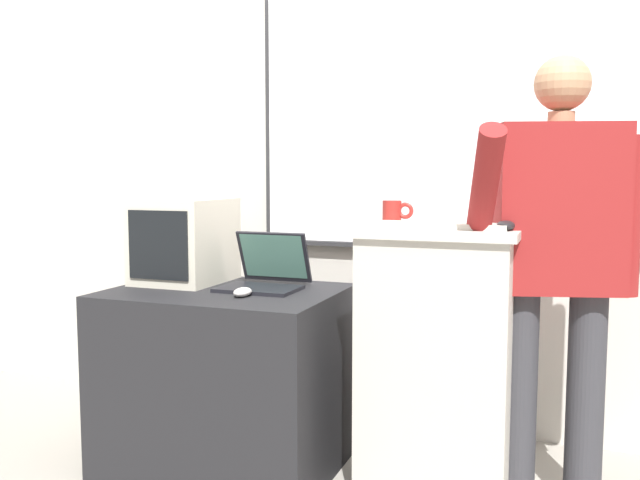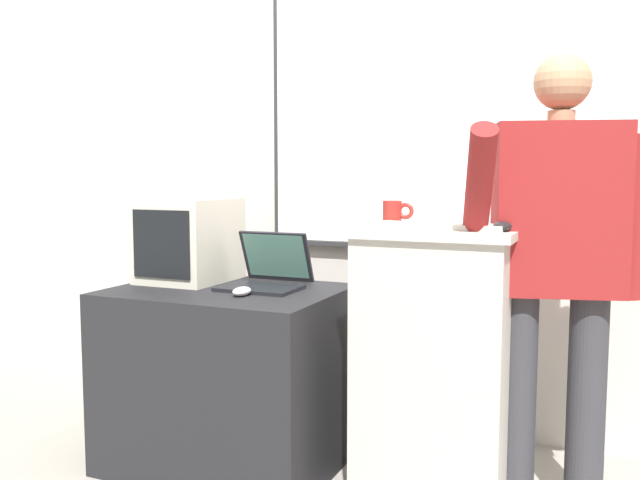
{
  "view_description": "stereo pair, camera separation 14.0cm",
  "coord_description": "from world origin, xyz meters",
  "px_view_note": "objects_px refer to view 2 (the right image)",
  "views": [
    {
      "loc": [
        0.76,
        -1.99,
        1.19
      ],
      "look_at": [
        -0.16,
        0.46,
        0.93
      ],
      "focal_mm": 38.0,
      "sensor_mm": 36.0,
      "label": 1
    },
    {
      "loc": [
        0.89,
        -1.93,
        1.19
      ],
      "look_at": [
        -0.16,
        0.46,
        0.93
      ],
      "focal_mm": 38.0,
      "sensor_mm": 36.0,
      "label": 2
    }
  ],
  "objects_px": {
    "crt_monitor": "(189,240)",
    "computer_mouse_by_keyboard": "(502,226)",
    "side_desk": "(228,377)",
    "coffee_mug": "(394,212)",
    "laptop": "(268,272)",
    "wireless_keyboard": "(437,226)",
    "computer_mouse_by_laptop": "(242,291)",
    "person_presenter": "(556,255)",
    "lectern_podium": "(435,365)"
  },
  "relations": [
    {
      "from": "person_presenter",
      "to": "computer_mouse_by_keyboard",
      "type": "distance_m",
      "value": 0.24
    },
    {
      "from": "lectern_podium",
      "to": "coffee_mug",
      "type": "height_order",
      "value": "coffee_mug"
    },
    {
      "from": "lectern_podium",
      "to": "person_presenter",
      "type": "xyz_separation_m",
      "value": [
        0.39,
        0.08,
        0.41
      ]
    },
    {
      "from": "lectern_podium",
      "to": "computer_mouse_by_keyboard",
      "type": "xyz_separation_m",
      "value": [
        0.23,
        -0.07,
        0.51
      ]
    },
    {
      "from": "side_desk",
      "to": "coffee_mug",
      "type": "distance_m",
      "value": 0.95
    },
    {
      "from": "laptop",
      "to": "lectern_podium",
      "type": "bearing_deg",
      "value": -5.86
    },
    {
      "from": "lectern_podium",
      "to": "person_presenter",
      "type": "bearing_deg",
      "value": 12.04
    },
    {
      "from": "side_desk",
      "to": "person_presenter",
      "type": "height_order",
      "value": "person_presenter"
    },
    {
      "from": "side_desk",
      "to": "computer_mouse_by_laptop",
      "type": "height_order",
      "value": "computer_mouse_by_laptop"
    },
    {
      "from": "lectern_podium",
      "to": "person_presenter",
      "type": "distance_m",
      "value": 0.58
    },
    {
      "from": "wireless_keyboard",
      "to": "coffee_mug",
      "type": "bearing_deg",
      "value": 136.71
    },
    {
      "from": "computer_mouse_by_laptop",
      "to": "coffee_mug",
      "type": "relative_size",
      "value": 0.82
    },
    {
      "from": "lectern_podium",
      "to": "laptop",
      "type": "relative_size",
      "value": 3.2
    },
    {
      "from": "wireless_keyboard",
      "to": "computer_mouse_by_laptop",
      "type": "height_order",
      "value": "wireless_keyboard"
    },
    {
      "from": "person_presenter",
      "to": "wireless_keyboard",
      "type": "bearing_deg",
      "value": -175.58
    },
    {
      "from": "computer_mouse_by_laptop",
      "to": "computer_mouse_by_keyboard",
      "type": "xyz_separation_m",
      "value": [
        0.95,
        0.07,
        0.27
      ]
    },
    {
      "from": "computer_mouse_by_keyboard",
      "to": "coffee_mug",
      "type": "distance_m",
      "value": 0.49
    },
    {
      "from": "lectern_podium",
      "to": "wireless_keyboard",
      "type": "bearing_deg",
      "value": -76.97
    },
    {
      "from": "computer_mouse_by_keyboard",
      "to": "wireless_keyboard",
      "type": "bearing_deg",
      "value": 177.2
    },
    {
      "from": "lectern_podium",
      "to": "wireless_keyboard",
      "type": "height_order",
      "value": "wireless_keyboard"
    },
    {
      "from": "computer_mouse_by_keyboard",
      "to": "side_desk",
      "type": "bearing_deg",
      "value": 178.05
    },
    {
      "from": "crt_monitor",
      "to": "laptop",
      "type": "bearing_deg",
      "value": -2.06
    },
    {
      "from": "computer_mouse_by_keyboard",
      "to": "crt_monitor",
      "type": "height_order",
      "value": "crt_monitor"
    },
    {
      "from": "person_presenter",
      "to": "laptop",
      "type": "bearing_deg",
      "value": 164.89
    },
    {
      "from": "coffee_mug",
      "to": "crt_monitor",
      "type": "bearing_deg",
      "value": -175.76
    },
    {
      "from": "laptop",
      "to": "crt_monitor",
      "type": "distance_m",
      "value": 0.41
    },
    {
      "from": "side_desk",
      "to": "computer_mouse_by_laptop",
      "type": "distance_m",
      "value": 0.42
    },
    {
      "from": "lectern_podium",
      "to": "wireless_keyboard",
      "type": "distance_m",
      "value": 0.51
    },
    {
      "from": "wireless_keyboard",
      "to": "laptop",
      "type": "bearing_deg",
      "value": 169.99
    },
    {
      "from": "crt_monitor",
      "to": "computer_mouse_by_keyboard",
      "type": "bearing_deg",
      "value": -6.54
    },
    {
      "from": "computer_mouse_by_laptop",
      "to": "laptop",
      "type": "bearing_deg",
      "value": 89.89
    },
    {
      "from": "laptop",
      "to": "computer_mouse_by_laptop",
      "type": "distance_m",
      "value": 0.22
    },
    {
      "from": "laptop",
      "to": "computer_mouse_by_keyboard",
      "type": "relative_size",
      "value": 3.13
    },
    {
      "from": "lectern_podium",
      "to": "computer_mouse_by_laptop",
      "type": "distance_m",
      "value": 0.77
    },
    {
      "from": "wireless_keyboard",
      "to": "person_presenter",
      "type": "bearing_deg",
      "value": 20.07
    },
    {
      "from": "crt_monitor",
      "to": "side_desk",
      "type": "bearing_deg",
      "value": -24.62
    },
    {
      "from": "lectern_podium",
      "to": "wireless_keyboard",
      "type": "relative_size",
      "value": 2.2
    },
    {
      "from": "wireless_keyboard",
      "to": "computer_mouse_by_keyboard",
      "type": "height_order",
      "value": "computer_mouse_by_keyboard"
    },
    {
      "from": "wireless_keyboard",
      "to": "coffee_mug",
      "type": "distance_m",
      "value": 0.31
    },
    {
      "from": "person_presenter",
      "to": "computer_mouse_by_laptop",
      "type": "height_order",
      "value": "person_presenter"
    },
    {
      "from": "person_presenter",
      "to": "computer_mouse_by_laptop",
      "type": "xyz_separation_m",
      "value": [
        -1.11,
        -0.22,
        -0.17
      ]
    },
    {
      "from": "lectern_podium",
      "to": "laptop",
      "type": "xyz_separation_m",
      "value": [
        -0.72,
        0.07,
        0.29
      ]
    },
    {
      "from": "person_presenter",
      "to": "coffee_mug",
      "type": "bearing_deg",
      "value": 157.72
    },
    {
      "from": "side_desk",
      "to": "crt_monitor",
      "type": "xyz_separation_m",
      "value": [
        -0.25,
        0.12,
        0.54
      ]
    },
    {
      "from": "side_desk",
      "to": "lectern_podium",
      "type": "bearing_deg",
      "value": 1.95
    },
    {
      "from": "coffee_mug",
      "to": "side_desk",
      "type": "bearing_deg",
      "value": -164.1
    },
    {
      "from": "side_desk",
      "to": "coffee_mug",
      "type": "bearing_deg",
      "value": 15.9
    },
    {
      "from": "side_desk",
      "to": "crt_monitor",
      "type": "relative_size",
      "value": 2.25
    },
    {
      "from": "lectern_podium",
      "to": "computer_mouse_by_laptop",
      "type": "bearing_deg",
      "value": -169.08
    },
    {
      "from": "side_desk",
      "to": "computer_mouse_by_laptop",
      "type": "relative_size",
      "value": 9.01
    }
  ]
}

